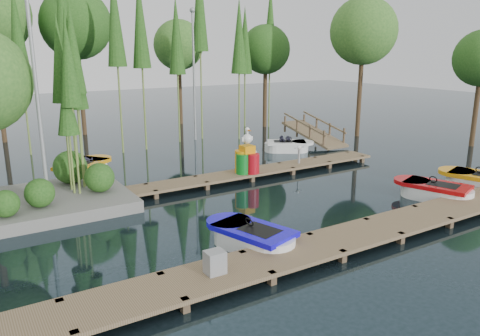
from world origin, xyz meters
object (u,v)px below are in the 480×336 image
boat_red (435,192)px  yellow_barrel (242,161)px  drum_cluster (248,159)px  boat_blue (252,238)px  boat_yellow_far (83,169)px  island (7,113)px  utility_cabinet (215,262)px

boat_red → yellow_barrel: 7.19m
drum_cluster → boat_red: bearing=-52.9°
boat_blue → boat_yellow_far: 9.78m
boat_blue → drum_cluster: (3.50, 5.59, 0.57)m
island → boat_yellow_far: (2.83, 3.04, -2.88)m
island → boat_yellow_far: island is taller
yellow_barrel → drum_cluster: 0.26m
boat_blue → utility_cabinet: size_ratio=5.65×
island → utility_cabinet: size_ratio=12.89×
utility_cabinet → boat_red: bearing=7.9°
boat_yellow_far → drum_cluster: (5.51, -3.98, 0.54)m
boat_blue → utility_cabinet: bearing=-161.8°
boat_blue → island: bearing=109.8°
boat_yellow_far → drum_cluster: drum_cluster is taller
yellow_barrel → drum_cluster: drum_cluster is taller
boat_blue → drum_cluster: drum_cluster is taller
island → yellow_barrel: (8.15, -0.79, -2.43)m
island → boat_blue: (4.84, -6.53, -2.92)m
island → yellow_barrel: island is taller
boat_red → drum_cluster: size_ratio=1.63×
boat_blue → yellow_barrel: (3.31, 5.74, 0.48)m
boat_yellow_far → drum_cluster: size_ratio=1.65×
boat_yellow_far → boat_red: bearing=-63.3°
island → boat_blue: 8.64m
boat_blue → utility_cabinet: (-1.81, -1.26, 0.30)m
boat_blue → boat_yellow_far: size_ratio=0.98×
island → drum_cluster: (8.34, -0.94, -2.35)m
island → boat_yellow_far: 5.06m
boat_red → yellow_barrel: bearing=108.6°
boat_red → drum_cluster: (-4.19, 5.54, 0.57)m
island → boat_yellow_far: bearing=47.0°
utility_cabinet → drum_cluster: 8.67m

